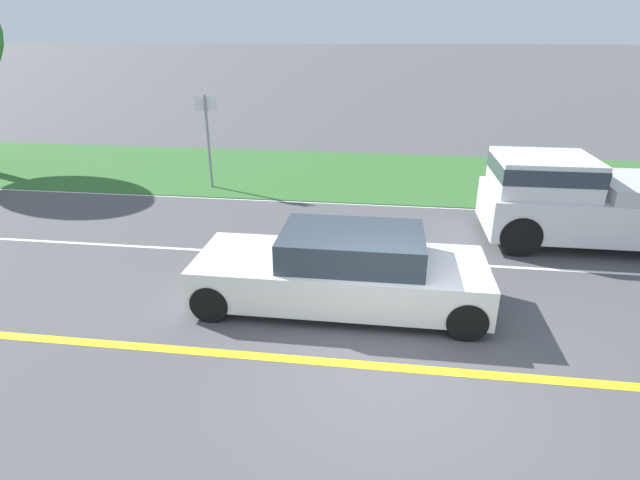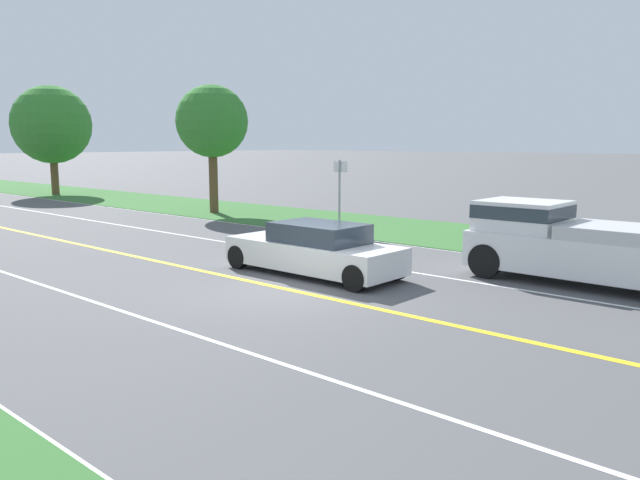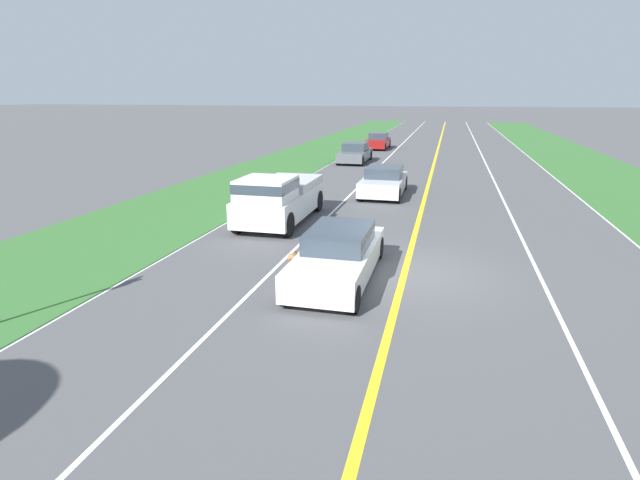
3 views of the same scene
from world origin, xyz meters
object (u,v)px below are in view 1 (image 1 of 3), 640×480
(street_sign, at_px, (208,131))
(ego_car, at_px, (342,271))
(pickup_truck, at_px, (601,201))
(dog, at_px, (335,250))

(street_sign, bearing_deg, ego_car, -144.90)
(ego_car, height_order, pickup_truck, pickup_truck)
(ego_car, xyz_separation_m, pickup_truck, (3.41, -5.20, 0.34))
(dog, xyz_separation_m, pickup_truck, (2.26, -5.45, 0.49))
(street_sign, bearing_deg, dog, -140.98)
(dog, height_order, pickup_truck, pickup_truck)
(ego_car, xyz_separation_m, dog, (1.15, 0.25, -0.15))
(dog, height_order, street_sign, street_sign)
(ego_car, height_order, street_sign, street_sign)
(dog, distance_m, pickup_truck, 5.92)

